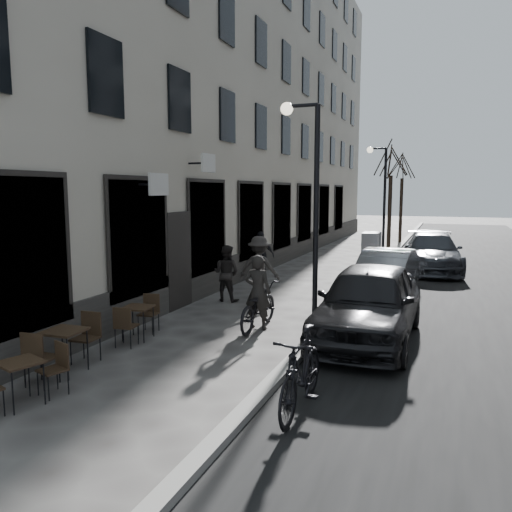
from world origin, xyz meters
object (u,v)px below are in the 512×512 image
Objects in this scene: bistro_set_b at (65,347)px; car_near at (369,302)px; streetlamp_far at (381,191)px; moped at (301,372)px; utility_cabinet at (371,254)px; bicycle at (258,306)px; pedestrian_far at (260,255)px; streetlamp_near at (309,191)px; car_mid at (385,272)px; car_far at (432,252)px; tree_near at (391,160)px; tree_far at (403,166)px; bistro_set_c at (138,319)px; bistro_set_a at (21,379)px; pedestrian_near at (226,273)px; pedestrian_mid at (259,268)px.

car_near is (4.59, 3.92, 0.34)m from bistro_set_b.
streetlamp_far reaches higher than moped.
bicycle is (-1.35, -8.11, -0.29)m from utility_cabinet.
car_near is at bearing -58.14° from pedestrian_far.
streetlamp_near is 5.02m from moped.
streetlamp_near is at bearing -66.21° from pedestrian_far.
car_mid is 0.81× the size of car_far.
tree_far is at bearing 90.00° from tree_near.
car_mid is (4.34, 8.88, 0.21)m from bistro_set_b.
car_mid reaches higher than bistro_set_c.
moped is (1.00, -19.18, -4.07)m from tree_near.
streetlamp_far is 3.23× the size of bistro_set_b.
pedestrian_far is 0.87× the size of moped.
bistro_set_b is 0.38× the size of car_mid.
pedestrian_far is at bearing 128.75° from car_near.
bistro_set_a is at bearing -96.25° from tree_far.
pedestrian_far is at bearing 120.16° from streetlamp_near.
tree_near is at bearing 108.05° from car_far.
utility_cabinet is at bearing 62.19° from bistro_set_c.
tree_far is at bearing 89.38° from utility_cabinet.
bistro_set_a is at bearing -98.06° from tree_near.
bistro_set_b is (-3.24, -25.21, -4.19)m from tree_far.
streetlamp_near is at bearing 168.68° from car_near.
streetlamp_near is 2.76m from car_near.
bistro_set_c is 4.75m from moped.
bistro_set_c is (-3.17, -2.04, -2.73)m from streetlamp_near.
pedestrian_far is at bearing 87.59° from bistro_set_b.
streetlamp_near is 3.47× the size of bistro_set_c.
tree_far is (0.00, 6.00, 0.00)m from tree_near.
bistro_set_c is 4.10m from pedestrian_near.
utility_cabinet is 6.58m from pedestrian_near.
streetlamp_far reaches higher than bistro_set_a.
bistro_set_c is at bearing 73.11° from pedestrian_mid.
car_mid is at bearing -83.92° from tree_near.
tree_far reaches higher than bistro_set_a.
tree_near is (0.07, 15.00, 1.50)m from streetlamp_near.
car_near reaches higher than bicycle.
pedestrian_near is 0.82× the size of moped.
tree_far is 16.09m from pedestrian_far.
car_far is at bearing 43.55° from utility_cabinet.
tree_near is 1.37× the size of car_mid.
tree_near is 1.00× the size of tree_far.
bistro_set_a is at bearing 81.01° from pedestrian_mid.
moped is (3.90, 1.32, 0.18)m from bistro_set_a.
streetlamp_far is 3.14× the size of pedestrian_near.
car_far is (2.06, 2.06, -0.07)m from utility_cabinet.
bistro_set_a is 11.25m from pedestrian_far.
tree_near reaches higher than car_far.
bistro_set_a is at bearing -161.23° from moped.
streetlamp_far is 4.85m from utility_cabinet.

